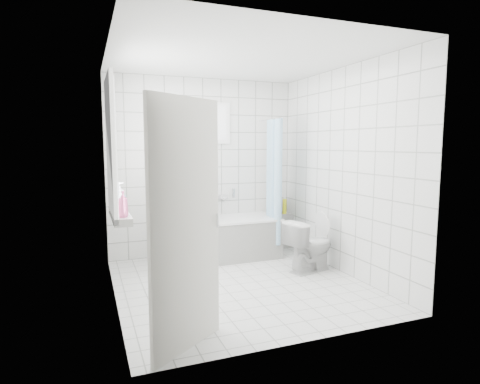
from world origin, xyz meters
name	(u,v)px	position (x,y,z in m)	size (l,w,h in m)	color
ground	(240,284)	(0.00, 0.00, 0.00)	(3.00, 3.00, 0.00)	white
ceiling	(240,57)	(0.00, 0.00, 2.60)	(3.00, 3.00, 0.00)	white
wall_back	(204,167)	(0.00, 1.50, 1.30)	(2.80, 0.02, 2.60)	white
wall_front	(307,187)	(0.00, -1.50, 1.30)	(2.80, 0.02, 2.60)	white
wall_left	(111,178)	(-1.40, 0.00, 1.30)	(0.02, 3.00, 2.60)	white
wall_right	(343,171)	(1.40, 0.00, 1.30)	(0.02, 3.00, 2.60)	white
window_left	(113,148)	(-1.35, 0.30, 1.60)	(0.01, 0.90, 1.40)	white
window_back	(210,123)	(0.10, 1.46, 1.95)	(0.50, 0.01, 0.50)	white
window_sill	(120,215)	(-1.31, 0.30, 0.86)	(0.18, 1.02, 0.08)	white
door	(186,227)	(-0.93, -1.24, 1.00)	(0.04, 0.80, 2.00)	silver
bathtub	(223,238)	(0.17, 1.12, 0.29)	(1.60, 0.77, 0.58)	white
partition_wall	(163,211)	(-0.69, 1.07, 0.75)	(0.15, 0.85, 1.50)	white
tiled_ledge	(279,230)	(1.21, 1.38, 0.28)	(0.40, 0.24, 0.55)	white
toilet	(310,245)	(1.03, 0.14, 0.34)	(0.38, 0.66, 0.68)	silver
curtain_rod	(271,119)	(0.91, 1.10, 2.00)	(0.02, 0.02, 0.80)	silver
shower_curtain	(274,182)	(0.91, 0.97, 1.10)	(0.14, 0.48, 1.78)	#489CD3
tub_faucet	(222,197)	(0.27, 1.46, 0.85)	(0.18, 0.06, 0.06)	silver
sill_bottles	(121,200)	(-1.30, 0.19, 1.04)	(0.17, 0.64, 0.32)	white
ledge_bottles	(280,206)	(1.21, 1.36, 0.66)	(0.17, 0.17, 0.24)	#FFF81A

